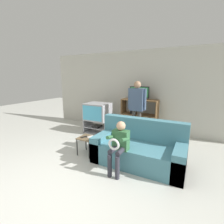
{
  "coord_description": "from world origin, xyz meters",
  "views": [
    {
      "loc": [
        1.85,
        -1.59,
        1.75
      ],
      "look_at": [
        0.01,
        1.93,
        0.9
      ],
      "focal_mm": 26.0,
      "sensor_mm": 36.0,
      "label": 1
    }
  ],
  "objects_px": {
    "person_seated_child": "(119,143)",
    "snack_table": "(87,140)",
    "tv_stand": "(98,126)",
    "remote_control_white": "(90,137)",
    "media_shelf": "(139,116)",
    "television_main": "(97,112)",
    "television_flat": "(139,93)",
    "folding_stool": "(112,127)",
    "remote_control_black": "(84,137)",
    "couch": "(139,149)",
    "person_standing_adult": "(137,104)"
  },
  "relations": [
    {
      "from": "person_seated_child",
      "to": "snack_table",
      "type": "bearing_deg",
      "value": 161.35
    },
    {
      "from": "tv_stand",
      "to": "remote_control_white",
      "type": "distance_m",
      "value": 1.52
    },
    {
      "from": "media_shelf",
      "to": "person_seated_child",
      "type": "bearing_deg",
      "value": -80.76
    },
    {
      "from": "television_main",
      "to": "remote_control_white",
      "type": "bearing_deg",
      "value": -63.83
    },
    {
      "from": "television_flat",
      "to": "folding_stool",
      "type": "xyz_separation_m",
      "value": [
        -0.22,
        -1.39,
        -0.74
      ]
    },
    {
      "from": "remote_control_black",
      "to": "person_seated_child",
      "type": "distance_m",
      "value": 1.07
    },
    {
      "from": "couch",
      "to": "remote_control_white",
      "type": "bearing_deg",
      "value": -173.34
    },
    {
      "from": "television_flat",
      "to": "snack_table",
      "type": "height_order",
      "value": "television_flat"
    },
    {
      "from": "tv_stand",
      "to": "person_seated_child",
      "type": "height_order",
      "value": "person_seated_child"
    },
    {
      "from": "person_standing_adult",
      "to": "snack_table",
      "type": "bearing_deg",
      "value": -113.87
    },
    {
      "from": "television_main",
      "to": "television_flat",
      "type": "relative_size",
      "value": 1.22
    },
    {
      "from": "folding_stool",
      "to": "remote_control_white",
      "type": "height_order",
      "value": "folding_stool"
    },
    {
      "from": "media_shelf",
      "to": "remote_control_black",
      "type": "bearing_deg",
      "value": -107.2
    },
    {
      "from": "tv_stand",
      "to": "snack_table",
      "type": "distance_m",
      "value": 1.53
    },
    {
      "from": "tv_stand",
      "to": "television_main",
      "type": "xyz_separation_m",
      "value": [
        -0.02,
        0.02,
        0.48
      ]
    },
    {
      "from": "person_standing_adult",
      "to": "folding_stool",
      "type": "bearing_deg",
      "value": -110.81
    },
    {
      "from": "television_main",
      "to": "person_seated_child",
      "type": "relative_size",
      "value": 0.78
    },
    {
      "from": "remote_control_black",
      "to": "remote_control_white",
      "type": "bearing_deg",
      "value": 58.99
    },
    {
      "from": "television_flat",
      "to": "remote_control_white",
      "type": "distance_m",
      "value": 2.2
    },
    {
      "from": "tv_stand",
      "to": "remote_control_white",
      "type": "height_order",
      "value": "remote_control_white"
    },
    {
      "from": "folding_stool",
      "to": "person_seated_child",
      "type": "xyz_separation_m",
      "value": [
        0.62,
        -0.94,
        0.05
      ]
    },
    {
      "from": "couch",
      "to": "person_standing_adult",
      "type": "bearing_deg",
      "value": 111.62
    },
    {
      "from": "television_main",
      "to": "media_shelf",
      "type": "relative_size",
      "value": 0.67
    },
    {
      "from": "media_shelf",
      "to": "remote_control_white",
      "type": "relative_size",
      "value": 7.87
    },
    {
      "from": "snack_table",
      "to": "person_seated_child",
      "type": "relative_size",
      "value": 0.42
    },
    {
      "from": "television_main",
      "to": "couch",
      "type": "height_order",
      "value": "television_main"
    },
    {
      "from": "snack_table",
      "to": "remote_control_black",
      "type": "distance_m",
      "value": 0.1
    },
    {
      "from": "television_main",
      "to": "media_shelf",
      "type": "height_order",
      "value": "media_shelf"
    },
    {
      "from": "media_shelf",
      "to": "person_seated_child",
      "type": "relative_size",
      "value": 1.17
    },
    {
      "from": "folding_stool",
      "to": "remote_control_white",
      "type": "relative_size",
      "value": 4.61
    },
    {
      "from": "television_main",
      "to": "person_standing_adult",
      "type": "xyz_separation_m",
      "value": [
        1.28,
        0.07,
        0.32
      ]
    },
    {
      "from": "television_main",
      "to": "television_flat",
      "type": "height_order",
      "value": "television_flat"
    },
    {
      "from": "remote_control_black",
      "to": "person_standing_adult",
      "type": "height_order",
      "value": "person_standing_adult"
    },
    {
      "from": "television_flat",
      "to": "remote_control_black",
      "type": "height_order",
      "value": "television_flat"
    },
    {
      "from": "remote_control_white",
      "to": "media_shelf",
      "type": "bearing_deg",
      "value": 97.82
    },
    {
      "from": "snack_table",
      "to": "remote_control_black",
      "type": "bearing_deg",
      "value": -151.45
    },
    {
      "from": "media_shelf",
      "to": "folding_stool",
      "type": "bearing_deg",
      "value": -99.89
    },
    {
      "from": "folding_stool",
      "to": "couch",
      "type": "bearing_deg",
      "value": -27.63
    },
    {
      "from": "person_standing_adult",
      "to": "media_shelf",
      "type": "bearing_deg",
      "value": 99.17
    },
    {
      "from": "television_flat",
      "to": "remote_control_black",
      "type": "bearing_deg",
      "value": -106.61
    },
    {
      "from": "tv_stand",
      "to": "person_seated_child",
      "type": "distance_m",
      "value": 2.35
    },
    {
      "from": "media_shelf",
      "to": "remote_control_black",
      "type": "distance_m",
      "value": 2.15
    },
    {
      "from": "remote_control_black",
      "to": "person_standing_adult",
      "type": "distance_m",
      "value": 1.78
    },
    {
      "from": "couch",
      "to": "remote_control_black",
      "type": "bearing_deg",
      "value": -170.48
    },
    {
      "from": "remote_control_white",
      "to": "person_standing_adult",
      "type": "relative_size",
      "value": 0.09
    },
    {
      "from": "television_flat",
      "to": "couch",
      "type": "distance_m",
      "value": 2.17
    },
    {
      "from": "television_main",
      "to": "remote_control_black",
      "type": "height_order",
      "value": "television_main"
    },
    {
      "from": "television_flat",
      "to": "snack_table",
      "type": "bearing_deg",
      "value": -105.22
    },
    {
      "from": "media_shelf",
      "to": "television_flat",
      "type": "xyz_separation_m",
      "value": [
        -0.02,
        -0.0,
        0.72
      ]
    },
    {
      "from": "media_shelf",
      "to": "remote_control_white",
      "type": "xyz_separation_m",
      "value": [
        -0.52,
        -1.97,
        -0.13
      ]
    }
  ]
}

